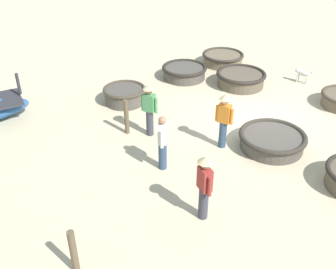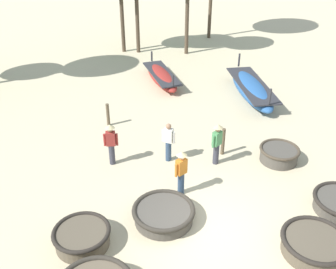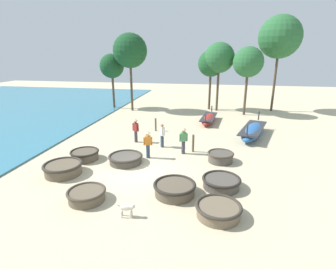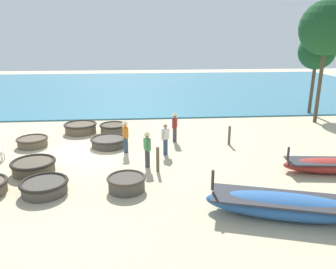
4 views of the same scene
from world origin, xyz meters
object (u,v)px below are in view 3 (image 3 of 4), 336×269
at_px(coracle_upturned, 221,182).
at_px(coracle_far_right, 126,159).
at_px(long_boat_green_hull, 209,119).
at_px(tree_leftmost, 112,66).
at_px(tree_right_mid, 219,58).
at_px(coracle_center, 175,188).
at_px(fisherman_standing_left, 162,135).
at_px(tree_left_mid, 130,51).
at_px(coracle_far_left, 221,157).
at_px(fisherman_with_hat, 148,143).
at_px(coracle_front_right, 85,155).
at_px(fisherman_standing_right, 183,139).
at_px(tree_rightmost, 211,64).
at_px(coracle_front_left, 218,210).
at_px(fisherman_by_coracle, 136,129).
at_px(coracle_weathered, 63,168).
at_px(dog, 127,208).
at_px(tree_tall_back, 248,62).
at_px(mooring_post_shoreline, 193,143).
at_px(long_boat_ochre_hull, 253,131).
at_px(coracle_nearest, 87,195).
at_px(tree_center, 280,37).
at_px(mooring_post_mid_beach, 156,125).

bearing_deg(coracle_upturned, coracle_far_right, 159.98).
relative_size(long_boat_green_hull, tree_leftmost, 0.71).
distance_m(long_boat_green_hull, tree_right_mid, 7.36).
height_order(coracle_center, fisherman_standing_left, fisherman_standing_left).
xyz_separation_m(tree_left_mid, tree_leftmost, (-2.37, 0.81, -1.57)).
relative_size(coracle_center, coracle_far_left, 1.26).
xyz_separation_m(fisherman_with_hat, fisherman_standing_left, (0.45, 1.97, -0.12)).
height_order(coracle_front_right, tree_leftmost, tree_leftmost).
distance_m(fisherman_standing_right, tree_rightmost, 14.26).
bearing_deg(fisherman_with_hat, coracle_front_left, -51.69).
bearing_deg(fisherman_by_coracle, tree_leftmost, 118.30).
bearing_deg(long_boat_green_hull, coracle_center, -94.77).
height_order(coracle_upturned, tree_leftmost, tree_leftmost).
xyz_separation_m(coracle_far_left, fisherman_with_hat, (-4.21, -0.19, 0.65)).
bearing_deg(fisherman_standing_left, coracle_weathered, -130.82).
bearing_deg(coracle_upturned, tree_leftmost, 125.37).
distance_m(dog, tree_tall_back, 19.95).
bearing_deg(long_boat_green_hull, coracle_upturned, -85.38).
bearing_deg(tree_left_mid, mooring_post_shoreline, -55.99).
relative_size(mooring_post_shoreline, tree_leftmost, 0.19).
relative_size(long_boat_ochre_hull, tree_right_mid, 0.75).
bearing_deg(tree_leftmost, coracle_nearest, -72.06).
relative_size(coracle_front_right, tree_right_mid, 0.24).
bearing_deg(coracle_center, tree_rightmost, 87.14).
bearing_deg(dog, long_boat_ochre_hull, 62.17).
distance_m(coracle_nearest, fisherman_by_coracle, 7.69).
height_order(fisherman_with_hat, tree_center, tree_center).
height_order(coracle_upturned, tree_center, tree_center).
distance_m(coracle_weathered, tree_tall_back, 19.28).
distance_m(coracle_center, mooring_post_shoreline, 5.37).
distance_m(coracle_far_right, tree_leftmost, 16.26).
xyz_separation_m(coracle_far_right, coracle_far_left, (5.28, 1.14, 0.04)).
xyz_separation_m(coracle_weathered, tree_rightmost, (6.87, 17.60, 4.51)).
bearing_deg(long_boat_green_hull, fisherman_with_hat, -110.07).
xyz_separation_m(coracle_nearest, coracle_front_left, (5.46, -0.15, 0.01)).
relative_size(tree_left_mid, tree_center, 0.83).
bearing_deg(tree_right_mid, coracle_front_left, -89.58).
xyz_separation_m(mooring_post_mid_beach, tree_center, (10.50, 9.50, 6.90)).
distance_m(coracle_weathered, tree_left_mid, 16.59).
bearing_deg(coracle_upturned, mooring_post_mid_beach, 120.81).
bearing_deg(dog, coracle_weathered, 146.59).
bearing_deg(dog, tree_tall_back, 72.10).
height_order(fisherman_standing_left, tree_rightmost, tree_rightmost).
distance_m(coracle_upturned, coracle_front_left, 2.29).
distance_m(coracle_front_left, dog, 3.45).
distance_m(dog, tree_leftmost, 21.27).
xyz_separation_m(tree_rightmost, tree_left_mid, (-8.10, -2.10, 1.28)).
height_order(coracle_far_right, coracle_upturned, coracle_upturned).
height_order(coracle_front_left, dog, dog).
relative_size(coracle_far_right, coracle_front_right, 1.17).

